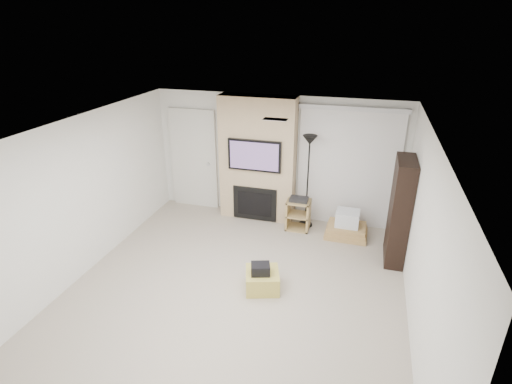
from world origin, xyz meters
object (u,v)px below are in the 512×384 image
(av_stand, at_px, (298,213))
(box_stack, at_px, (347,227))
(ottoman, at_px, (262,280))
(floor_lamp, at_px, (309,156))
(bookshelf, at_px, (400,211))

(av_stand, xyz_separation_m, box_stack, (0.94, -0.05, -0.15))
(ottoman, distance_m, av_stand, 2.05)
(floor_lamp, distance_m, av_stand, 1.13)
(box_stack, bearing_deg, ottoman, -119.30)
(av_stand, bearing_deg, floor_lamp, 54.73)
(av_stand, bearing_deg, ottoman, -94.96)
(av_stand, relative_size, bookshelf, 0.37)
(av_stand, distance_m, bookshelf, 1.95)
(bookshelf, bearing_deg, floor_lamp, 154.91)
(box_stack, relative_size, bookshelf, 0.44)
(ottoman, relative_size, floor_lamp, 0.27)
(bookshelf, bearing_deg, av_stand, 161.40)
(box_stack, bearing_deg, floor_lamp, 164.88)
(floor_lamp, height_order, bookshelf, floor_lamp)
(ottoman, relative_size, av_stand, 0.76)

